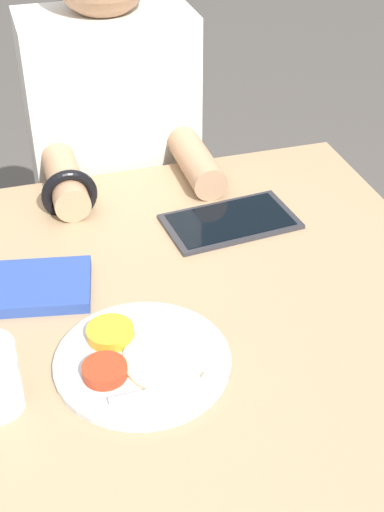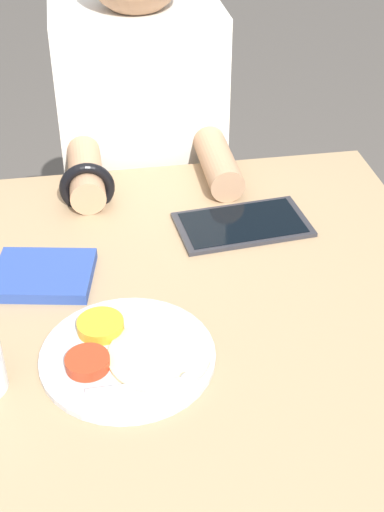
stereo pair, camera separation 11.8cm
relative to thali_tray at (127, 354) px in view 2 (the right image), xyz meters
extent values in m
cube|color=#9E7F5B|center=(0.03, 0.12, -0.37)|extent=(1.10, 0.93, 0.72)
cylinder|color=#B7BABF|center=(0.00, 0.00, 0.00)|extent=(0.26, 0.26, 0.01)
cylinder|color=gold|center=(-0.04, 0.06, 0.01)|extent=(0.07, 0.07, 0.02)
cylinder|color=#A83319|center=(-0.06, -0.02, 0.01)|extent=(0.07, 0.07, 0.02)
cylinder|color=beige|center=(0.05, -0.01, 0.00)|extent=(0.15, 0.15, 0.01)
cylinder|color=#B7BABF|center=(0.01, -0.07, 0.01)|extent=(0.14, 0.01, 0.01)
sphere|color=#B7BABF|center=(0.08, -0.07, 0.01)|extent=(0.02, 0.02, 0.02)
cube|color=silver|center=(-0.12, 0.22, 0.00)|extent=(0.19, 0.16, 0.01)
cube|color=#28428E|center=(-0.12, 0.22, 0.00)|extent=(0.19, 0.16, 0.02)
cube|color=#28282D|center=(0.25, 0.32, 0.00)|extent=(0.26, 0.16, 0.01)
cube|color=black|center=(0.25, 0.32, 0.00)|extent=(0.23, 0.14, 0.00)
cube|color=black|center=(0.10, 0.72, -0.51)|extent=(0.33, 0.22, 0.44)
cube|color=beige|center=(0.10, 0.72, 0.00)|extent=(0.37, 0.20, 0.58)
cylinder|color=tan|center=(-0.03, 0.53, 0.03)|extent=(0.07, 0.23, 0.07)
cylinder|color=tan|center=(0.24, 0.53, 0.03)|extent=(0.07, 0.23, 0.07)
torus|color=black|center=(-0.03, 0.46, 0.03)|extent=(0.11, 0.02, 0.11)
camera|label=1|loc=(-0.15, -0.76, 0.74)|focal=50.00mm
camera|label=2|loc=(-0.03, -0.78, 0.74)|focal=50.00mm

